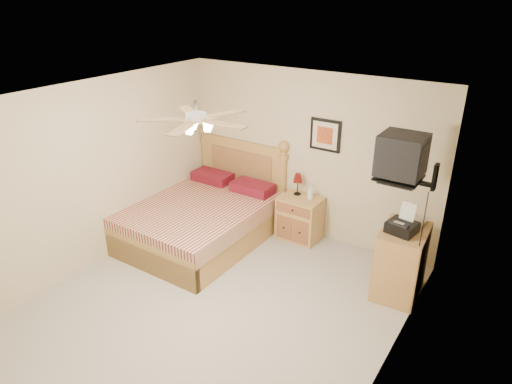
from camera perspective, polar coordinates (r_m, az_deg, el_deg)
floor at (r=5.73m, az=-4.84°, el=-13.91°), size 4.50×4.50×0.00m
ceiling at (r=4.63m, az=-5.94°, el=11.25°), size 4.00×4.50×0.04m
wall_back at (r=6.81m, az=6.48°, el=4.51°), size 4.00×0.04×2.50m
wall_front at (r=3.86m, az=-27.24°, el=-15.16°), size 4.00×0.04×2.50m
wall_left at (r=6.40m, az=-19.56°, el=1.91°), size 0.04×4.50×2.50m
wall_right at (r=4.26m, az=16.63°, el=-9.30°), size 0.04×4.50×2.50m
bed at (r=6.74m, az=-7.13°, el=-0.65°), size 1.69×2.22×1.43m
nightstand at (r=6.95m, az=5.51°, el=-3.24°), size 0.62×0.47×0.67m
table_lamp at (r=6.86m, az=5.22°, el=0.99°), size 0.22×0.22×0.33m
lotion_bottle at (r=6.74m, az=6.82°, el=-0.06°), size 0.11×0.11×0.22m
framed_picture at (r=6.56m, az=8.66°, el=7.04°), size 0.46×0.04×0.46m
dresser at (r=5.95m, az=17.64°, el=-8.28°), size 0.57×0.79×0.89m
fax_machine at (r=5.60m, az=17.92°, el=-3.27°), size 0.37×0.39×0.34m
magazine_lower at (r=5.98m, az=18.41°, el=-3.17°), size 0.23×0.30×0.03m
magazine_upper at (r=5.96m, az=18.65°, el=-3.04°), size 0.23×0.30×0.02m
wall_tv at (r=5.25m, az=19.28°, el=3.70°), size 0.56×0.46×0.58m
ceiling_fan at (r=4.51m, az=-7.47°, el=9.01°), size 1.14×1.14×0.28m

